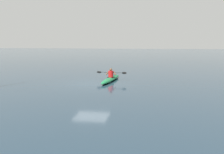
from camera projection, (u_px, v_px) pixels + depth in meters
ground_plane at (91, 84)px, 18.73m from camera, size 160.00×160.00×0.00m
kayak at (111, 79)px, 20.04m from camera, size 1.09×4.80×0.31m
kayaker at (111, 73)px, 20.06m from camera, size 2.47×0.54×0.71m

